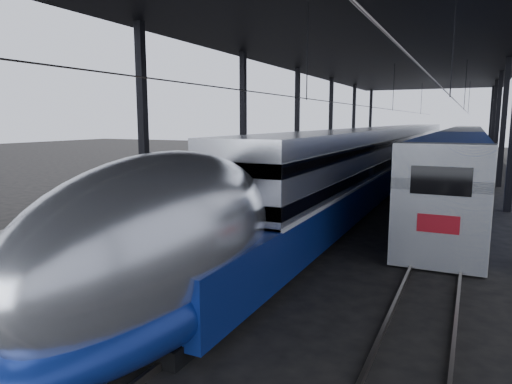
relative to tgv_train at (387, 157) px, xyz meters
The scene contains 8 objects.
ground 23.75m from the tgv_train, 94.85° to the right, with size 160.00×160.00×0.00m, color black.
platform 6.73m from the tgv_train, 146.90° to the right, with size 6.00×80.00×1.00m, color #4C4C4F.
yellow_strip 4.59m from the tgv_train, 126.98° to the right, with size 0.30×80.00×0.01m, color #C79612.
rails 4.76m from the tgv_train, 55.12° to the right, with size 6.52×80.00×0.16m.
canopy 8.00m from the tgv_train, 91.59° to the right, with size 18.00×75.00×9.47m.
tgv_train is the anchor object (origin of this frame).
second_train 8.34m from the tgv_train, 53.15° to the left, with size 2.89×56.05×3.99m.
child 26.15m from the tgv_train, 99.88° to the right, with size 0.31×0.20×0.84m, color #472817.
Camera 1 is at (7.82, -11.65, 4.68)m, focal length 32.00 mm.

